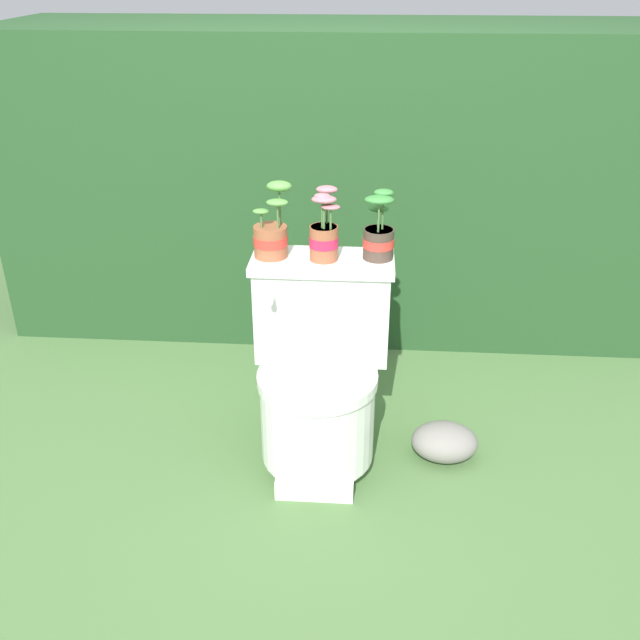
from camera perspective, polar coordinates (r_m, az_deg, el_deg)
The scene contains 7 objects.
ground_plane at distance 2.54m, azimuth -0.75°, elevation -11.86°, with size 12.00×12.00×0.00m, color #4C703D.
hedge_backdrop at distance 3.38m, azimuth 1.04°, elevation 11.32°, with size 2.91×0.84×1.34m.
toilet at distance 2.42m, azimuth -0.05°, elevation -4.44°, with size 0.48×0.54×0.70m.
potted_plant_left at distance 2.37m, azimuth -3.92°, elevation 6.86°, with size 0.13×0.12×0.25m.
potted_plant_midleft at distance 2.34m, azimuth 0.33°, elevation 6.84°, with size 0.10×0.11×0.24m.
potted_plant_middle at distance 2.36m, azimuth 4.72°, elevation 6.77°, with size 0.10×0.11×0.24m.
garden_stone at distance 2.59m, azimuth 9.92°, elevation -9.57°, with size 0.23×0.19×0.13m.
Camera 1 is at (0.17, -1.96, 1.61)m, focal length 40.00 mm.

